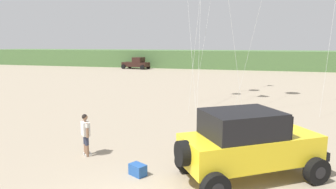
{
  "coord_description": "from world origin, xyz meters",
  "views": [
    {
      "loc": [
        2.54,
        -6.72,
        4.34
      ],
      "look_at": [
        -0.52,
        4.13,
        2.43
      ],
      "focal_mm": 32.45,
      "sensor_mm": 36.0,
      "label": 1
    }
  ],
  "objects_px": {
    "distant_pickup": "(136,63)",
    "cooler_box": "(138,170)",
    "person_watching": "(86,133)",
    "jeep": "(249,143)"
  },
  "relations": [
    {
      "from": "distant_pickup",
      "to": "cooler_box",
      "type": "bearing_deg",
      "value": -68.33
    },
    {
      "from": "jeep",
      "to": "cooler_box",
      "type": "xyz_separation_m",
      "value": [
        -3.51,
        -0.76,
        -1.01
      ]
    },
    {
      "from": "jeep",
      "to": "cooler_box",
      "type": "relative_size",
      "value": 8.81
    },
    {
      "from": "person_watching",
      "to": "distant_pickup",
      "type": "relative_size",
      "value": 0.35
    },
    {
      "from": "cooler_box",
      "to": "distant_pickup",
      "type": "distance_m",
      "value": 43.03
    },
    {
      "from": "person_watching",
      "to": "cooler_box",
      "type": "bearing_deg",
      "value": -23.62
    },
    {
      "from": "cooler_box",
      "to": "distant_pickup",
      "type": "relative_size",
      "value": 0.12
    },
    {
      "from": "distant_pickup",
      "to": "jeep",
      "type": "bearing_deg",
      "value": -63.69
    },
    {
      "from": "jeep",
      "to": "person_watching",
      "type": "height_order",
      "value": "jeep"
    },
    {
      "from": "person_watching",
      "to": "cooler_box",
      "type": "relative_size",
      "value": 2.98
    }
  ]
}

